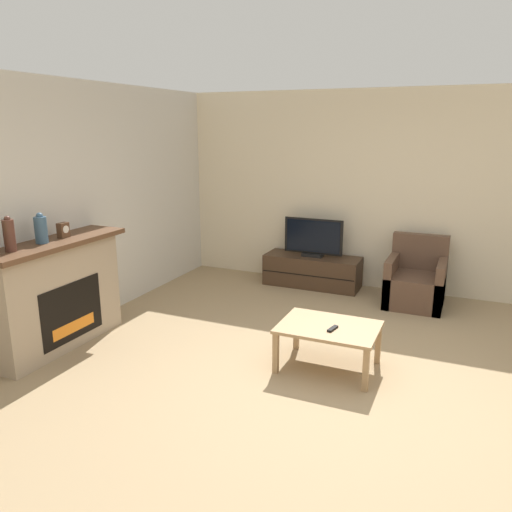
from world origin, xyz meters
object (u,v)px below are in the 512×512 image
(armchair, at_px, (416,283))
(mantel_vase_centre_left, at_px, (41,229))
(fireplace, at_px, (56,294))
(mantel_clock, at_px, (63,230))
(tv, at_px, (313,239))
(mantel_vase_left, at_px, (9,235))
(tv_stand, at_px, (312,271))
(coffee_table, at_px, (329,331))
(remote, at_px, (333,329))

(armchair, bearing_deg, mantel_vase_centre_left, -137.69)
(fireplace, xyz_separation_m, mantel_clock, (0.02, 0.16, 0.63))
(mantel_clock, distance_m, tv, 3.37)
(mantel_vase_left, distance_m, mantel_clock, 0.64)
(mantel_vase_centre_left, height_order, mantel_clock, mantel_vase_centre_left)
(fireplace, height_order, tv_stand, fireplace)
(fireplace, relative_size, coffee_table, 1.76)
(tv_stand, bearing_deg, fireplace, -120.81)
(mantel_vase_left, xyz_separation_m, remote, (2.71, 1.03, -0.84))
(tv_stand, height_order, coffee_table, tv_stand)
(mantel_vase_left, bearing_deg, tv_stand, 63.02)
(mantel_vase_left, xyz_separation_m, mantel_clock, (0.00, 0.64, -0.08))
(mantel_vase_centre_left, distance_m, remote, 2.91)
(mantel_clock, bearing_deg, fireplace, -96.32)
(mantel_vase_centre_left, distance_m, mantel_clock, 0.29)
(coffee_table, height_order, remote, remote)
(fireplace, relative_size, tv, 1.90)
(mantel_vase_left, height_order, tv_stand, mantel_vase_left)
(fireplace, relative_size, armchair, 1.86)
(coffee_table, bearing_deg, remote, -54.03)
(mantel_vase_centre_left, relative_size, tv, 0.35)
(armchair, distance_m, remote, 2.29)
(tv_stand, relative_size, tv, 1.60)
(armchair, xyz_separation_m, remote, (-0.49, -2.24, 0.15))
(fireplace, height_order, mantel_vase_centre_left, mantel_vase_centre_left)
(fireplace, xyz_separation_m, tv, (1.78, 2.98, 0.12))
(fireplace, xyz_separation_m, remote, (2.72, 0.55, -0.14))
(mantel_vase_centre_left, relative_size, tv_stand, 0.22)
(mantel_vase_centre_left, relative_size, armchair, 0.35)
(mantel_clock, distance_m, remote, 2.84)
(tv, bearing_deg, coffee_table, -69.34)
(mantel_vase_left, xyz_separation_m, tv, (1.76, 3.46, -0.59))
(armchair, bearing_deg, mantel_clock, -140.54)
(tv_stand, xyz_separation_m, coffee_table, (0.89, -2.36, 0.15))
(fireplace, height_order, mantel_clock, mantel_clock)
(mantel_vase_centre_left, xyz_separation_m, armchair, (3.19, 2.91, -0.98))
(mantel_vase_left, bearing_deg, mantel_clock, 89.93)
(coffee_table, bearing_deg, mantel_vase_centre_left, -164.25)
(mantel_vase_centre_left, height_order, coffee_table, mantel_vase_centre_left)
(mantel_vase_left, height_order, armchair, mantel_vase_left)
(mantel_vase_left, height_order, mantel_clock, mantel_vase_left)
(tv, height_order, coffee_table, tv)
(mantel_clock, xyz_separation_m, remote, (2.71, 0.39, -0.76))
(mantel_clock, height_order, armchair, mantel_clock)
(fireplace, distance_m, tv, 3.48)
(mantel_vase_centre_left, distance_m, tv, 3.62)
(fireplace, bearing_deg, remote, 11.44)
(mantel_clock, bearing_deg, mantel_vase_left, -90.07)
(coffee_table, relative_size, remote, 5.82)
(mantel_clock, distance_m, coffee_table, 2.82)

